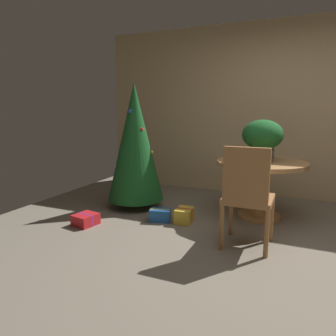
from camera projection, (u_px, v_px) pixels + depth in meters
The scene contains 9 objects.
ground_plane at pixel (273, 257), 2.86m from camera, with size 6.60×6.60×0.00m, color #756B5B.
back_wall_panel at pixel (293, 111), 4.60m from camera, with size 6.00×0.10×2.60m, color tan.
round_dining_table at pixel (261, 178), 3.82m from camera, with size 1.07×1.07×0.71m.
flower_vase at pixel (262, 137), 3.76m from camera, with size 0.48×0.48×0.50m.
wooden_chair_near at pixel (247, 193), 2.94m from camera, with size 0.46×0.45×1.00m.
holiday_tree at pixel (135, 142), 4.20m from camera, with size 0.76×0.76×1.67m.
gift_box_red at pixel (86, 220), 3.65m from camera, with size 0.27×0.29×0.13m.
gift_box_blue at pixel (160, 215), 3.77m from camera, with size 0.28×0.22×0.15m.
gift_box_gold at pixel (184, 215), 3.73m from camera, with size 0.20×0.27×0.17m.
Camera 1 is at (0.19, -2.82, 1.32)m, focal length 33.61 mm.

